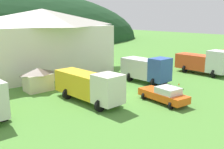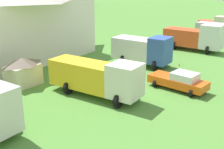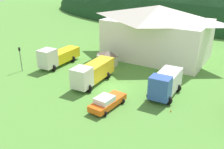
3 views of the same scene
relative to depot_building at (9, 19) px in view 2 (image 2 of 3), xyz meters
The scene contains 10 objects.
ground_plane 16.51m from the depot_building, 89.16° to the right, with size 200.00×200.00×0.00m, color #518C38.
depot_building is the anchor object (origin of this frame).
play_shed_cream 10.72m from the depot_building, 120.84° to the right, with size 3.18×2.22×2.62m.
heavy_rig_striped 16.46m from the depot_building, 101.34° to the right, with size 3.39×8.40×3.24m.
box_truck_blue 16.07m from the depot_building, 63.76° to the right, with size 3.40×6.64×3.40m.
heavy_rig_white 23.80m from the depot_building, 43.59° to the right, with size 3.37×7.66×3.65m.
crane_truck_red 31.65m from the depot_building, 32.20° to the right, with size 3.23×7.00×3.50m.
light_truck_cream 37.32m from the depot_building, 20.01° to the right, with size 2.58×4.57×2.48m.
service_pickup_orange 21.22m from the depot_building, 83.67° to the right, with size 2.64×5.39×1.66m.
traffic_cone_near_pickup 20.44m from the depot_building, 62.85° to the right, with size 0.36×0.36×0.61m, color orange.
Camera 2 is at (-21.64, -15.04, 9.80)m, focal length 48.34 mm.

